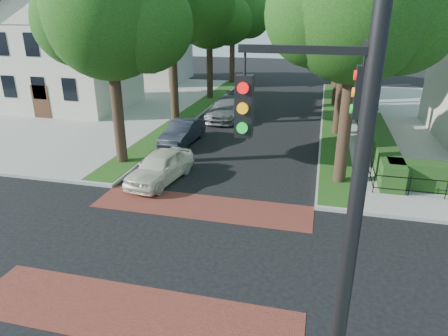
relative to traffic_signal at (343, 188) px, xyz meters
The scene contains 21 objects.
ground 8.09m from the traffic_signal, 137.91° to the left, with size 120.00×120.00×0.00m, color black.
sidewalk_nw 34.12m from the traffic_signal, 136.17° to the left, with size 30.00×30.00×0.15m, color gray.
crosswalk_far 10.20m from the traffic_signal, 122.69° to the left, with size 9.00×2.20×0.01m, color maroon.
crosswalk_near 6.89m from the traffic_signal, 166.05° to the left, with size 9.00×2.20×0.01m, color maroon.
grass_strip_ne 23.95m from the traffic_signal, 88.75° to the left, with size 1.60×29.80×0.02m, color #143F12.
grass_strip_nw 26.06m from the traffic_signal, 113.63° to the left, with size 1.60×29.80×0.02m, color #143F12.
tree_right_near 12.03m from the traffic_signal, 86.47° to the left, with size 7.75×6.67×10.66m.
tree_right_mid 19.95m from the traffic_signal, 87.89° to the left, with size 8.25×7.09×11.22m.
tree_right_far 28.73m from the traffic_signal, 88.57° to the left, with size 7.25×6.23×9.74m.
tree_right_back 37.74m from the traffic_signal, 88.91° to the left, with size 7.50×6.45×10.20m.
tree_left_near 15.74m from the traffic_signal, 131.45° to the left, with size 7.50×6.45×10.20m.
tree_left_far 30.52m from the traffic_signal, 109.77° to the left, with size 7.00×6.02×9.86m.
tree_left_back 39.12m from the traffic_signal, 105.27° to the left, with size 7.75×6.66×10.44m.
hedge_main_road 20.01m from the traffic_signal, 81.75° to the left, with size 1.00×18.00×1.20m, color #1A3D15.
fence_main_road 19.95m from the traffic_signal, 84.08° to the left, with size 0.06×18.00×0.90m, color black, non-canonical shape.
house_left_near 30.29m from the traffic_signal, 132.28° to the left, with size 10.00×9.00×10.14m.
house_left_far 41.72m from the traffic_signal, 119.24° to the left, with size 10.00×9.00×10.14m.
traffic_signal is the anchor object (origin of this frame).
parked_car_front 12.96m from the traffic_signal, 127.76° to the left, with size 1.70×4.23×1.44m, color silver.
parked_car_middle 18.15m from the traffic_signal, 118.65° to the left, with size 1.47×4.22×1.39m, color #1D212B.
parked_car_rear 23.45m from the traffic_signal, 108.11° to the left, with size 2.24×5.51×1.60m, color slate.
Camera 1 is at (4.40, -10.82, 7.47)m, focal length 32.00 mm.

